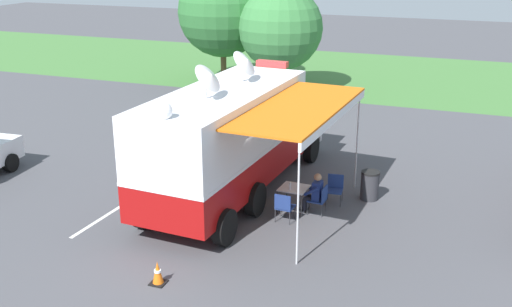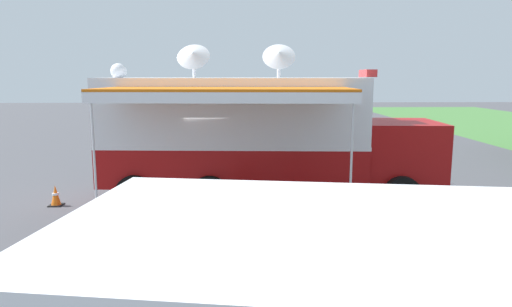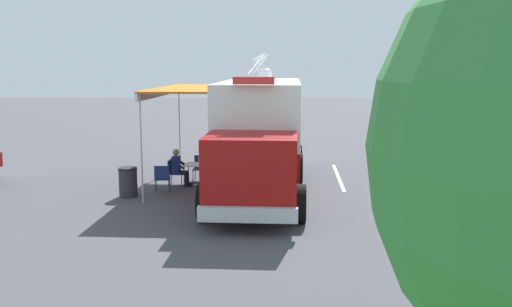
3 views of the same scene
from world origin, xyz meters
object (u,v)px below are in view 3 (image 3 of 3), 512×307
water_bottle (200,160)px  folding_chair_at_table (173,170)px  folding_table (197,166)px  traffic_cone (252,154)px  folding_chair_beside_table (201,166)px  car_behind_truck (501,152)px  folding_chair_spare_by_truck (162,176)px  command_truck (259,130)px  trash_bin (128,182)px  seated_responder (179,167)px

water_bottle → folding_chair_at_table: water_bottle is taller
folding_table → traffic_cone: bearing=-109.4°
folding_chair_beside_table → car_behind_truck: 10.97m
car_behind_truck → water_bottle: bearing=8.4°
folding_chair_at_table → folding_chair_spare_by_truck: same height
water_bottle → traffic_cone: bearing=-109.2°
car_behind_truck → folding_table: bearing=9.1°
traffic_cone → car_behind_truck: size_ratio=0.13×
folding_chair_at_table → folding_table: bearing=-177.2°
folding_chair_at_table → car_behind_truck: (-11.75, -1.80, 0.37)m
folding_chair_beside_table → folding_table: bearing=88.2°
folding_chair_spare_by_truck → folding_chair_beside_table: bearing=-119.0°
command_truck → folding_chair_beside_table: bearing=-36.1°
folding_chair_spare_by_truck → command_truck: bearing=-173.6°
water_bottle → trash_bin: size_ratio=0.25×
command_truck → folding_chair_at_table: size_ratio=11.06×
seated_responder → traffic_cone: 5.61m
folding_chair_at_table → traffic_cone: (-2.57, -5.05, -0.23)m
traffic_cone → car_behind_truck: bearing=160.5°
folding_chair_beside_table → folding_chair_spare_by_truck: same height
folding_chair_at_table → folding_chair_beside_table: (-0.83, -0.89, 0.00)m
water_bottle → folding_chair_beside_table: (0.04, -0.70, -0.32)m
command_truck → folding_chair_beside_table: (2.07, -1.51, -1.43)m
trash_bin → car_behind_truck: bearing=-165.3°
folding_table → car_behind_truck: size_ratio=0.20×
seated_responder → trash_bin: size_ratio=1.37×
folding_table → trash_bin: bearing=39.8°
seated_responder → command_truck: bearing=167.3°
water_bottle → seated_responder: 0.73m
folding_chair_at_table → traffic_cone: size_ratio=1.50×
folding_chair_beside_table → trash_bin: 3.17m
folding_table → command_truck: bearing=162.5°
folding_chair_beside_table → trash_bin: size_ratio=0.96×
seated_responder → traffic_cone: size_ratio=2.16×
command_truck → trash_bin: bearing=13.4°
folding_table → folding_chair_beside_table: 0.86m
folding_table → folding_chair_spare_by_truck: (1.00, 1.01, -0.16)m
folding_chair_at_table → folding_chair_spare_by_truck: bearing=78.2°
command_truck → folding_chair_spare_by_truck: (3.10, 0.35, -1.43)m
command_truck → car_behind_truck: (-8.86, -2.42, -1.07)m
seated_responder → car_behind_truck: 11.71m
command_truck → folding_table: bearing=-17.5°
folding_table → traffic_cone: size_ratio=1.46×
folding_chair_beside_table → car_behind_truck: size_ratio=0.20×
traffic_cone → folding_chair_at_table: bearing=63.1°
water_bottle → seated_responder: (0.68, 0.20, -0.18)m
folding_chair_beside_table → traffic_cone: size_ratio=1.50×
folding_table → trash_bin: (1.95, 1.63, -0.22)m
water_bottle → seated_responder: size_ratio=0.18×
folding_table → folding_chair_at_table: folding_chair_at_table is taller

